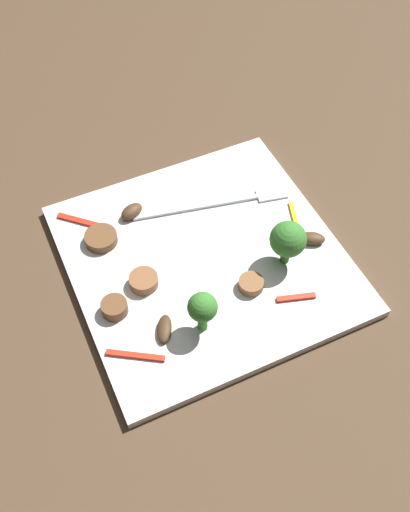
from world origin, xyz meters
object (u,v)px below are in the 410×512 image
(sausage_slice_0, at_px, (144,281))
(plate, at_px, (205,259))
(pepper_strip_2, at_px, (296,297))
(broccoli_floret_1, at_px, (203,308))
(pepper_strip_3, at_px, (79,221))
(mushroom_0, at_px, (312,238))
(pepper_strip_1, at_px, (135,356))
(sausage_slice_3, at_px, (101,238))
(pepper_strip_0, at_px, (294,219))
(sausage_slice_2, at_px, (115,307))
(sausage_slice_1, at_px, (251,284))
(mushroom_2, at_px, (164,329))
(mushroom_1, at_px, (132,211))
(fork, at_px, (223,203))
(broccoli_floret_0, at_px, (288,240))

(sausage_slice_0, bearing_deg, plate, 5.18)
(plate, relative_size, pepper_strip_2, 7.00)
(pepper_strip_2, bearing_deg, plate, 124.93)
(broccoli_floret_1, distance_m, pepper_strip_3, 0.20)
(mushroom_0, bearing_deg, pepper_strip_1, -167.57)
(sausage_slice_3, relative_size, pepper_strip_0, 0.62)
(sausage_slice_2, bearing_deg, pepper_strip_3, 88.81)
(plate, distance_m, sausage_slice_1, 0.06)
(sausage_slice_2, height_order, mushroom_2, sausage_slice_2)
(sausage_slice_3, relative_size, pepper_strip_2, 0.88)
(pepper_strip_3, bearing_deg, pepper_strip_0, -24.41)
(sausage_slice_0, distance_m, sausage_slice_2, 0.04)
(pepper_strip_0, bearing_deg, sausage_slice_0, -176.86)
(mushroom_0, bearing_deg, plate, 164.76)
(sausage_slice_3, height_order, pepper_strip_2, sausage_slice_3)
(sausage_slice_3, xyz_separation_m, mushroom_1, (0.04, 0.02, 0.00))
(plate, relative_size, mushroom_2, 8.89)
(fork, height_order, sausage_slice_1, sausage_slice_1)
(broccoli_floret_1, xyz_separation_m, pepper_strip_0, (0.15, 0.08, -0.03))
(plate, bearing_deg, broccoli_floret_1, -116.42)
(sausage_slice_2, xyz_separation_m, pepper_strip_0, (0.22, 0.03, -0.01))
(sausage_slice_1, relative_size, pepper_strip_3, 0.51)
(sausage_slice_1, distance_m, pepper_strip_1, 0.14)
(broccoli_floret_0, height_order, mushroom_2, broccoli_floret_0)
(plate, height_order, pepper_strip_0, pepper_strip_0)
(plate, distance_m, sausage_slice_0, 0.07)
(mushroom_2, xyz_separation_m, pepper_strip_3, (-0.03, 0.17, -0.00))
(pepper_strip_0, bearing_deg, fork, 137.56)
(broccoli_floret_1, height_order, sausage_slice_1, broccoli_floret_1)
(sausage_slice_0, xyz_separation_m, pepper_strip_3, (-0.04, 0.11, -0.00))
(pepper_strip_1, xyz_separation_m, pepper_strip_2, (0.17, -0.01, 0.00))
(fork, bearing_deg, mushroom_2, -123.11)
(sausage_slice_1, distance_m, sausage_slice_3, 0.17)
(broccoli_floret_0, bearing_deg, mushroom_0, 14.20)
(mushroom_0, bearing_deg, pepper_strip_3, 148.84)
(plate, height_order, mushroom_2, mushroom_2)
(pepper_strip_1, height_order, pepper_strip_3, same)
(sausage_slice_3, relative_size, pepper_strip_3, 0.69)
(plate, bearing_deg, pepper_strip_2, -55.07)
(sausage_slice_0, relative_size, mushroom_2, 0.95)
(sausage_slice_2, relative_size, pepper_strip_2, 0.66)
(pepper_strip_2, bearing_deg, mushroom_2, 171.00)
(sausage_slice_1, height_order, mushroom_1, mushroom_1)
(mushroom_0, height_order, mushroom_1, mushroom_1)
(pepper_strip_0, height_order, pepper_strip_1, same)
(mushroom_2, relative_size, pepper_strip_2, 0.79)
(sausage_slice_1, relative_size, pepper_strip_1, 0.46)
(plate, relative_size, sausage_slice_2, 10.57)
(sausage_slice_3, bearing_deg, sausage_slice_1, -45.37)
(broccoli_floret_1, xyz_separation_m, mushroom_0, (0.15, 0.05, -0.03))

